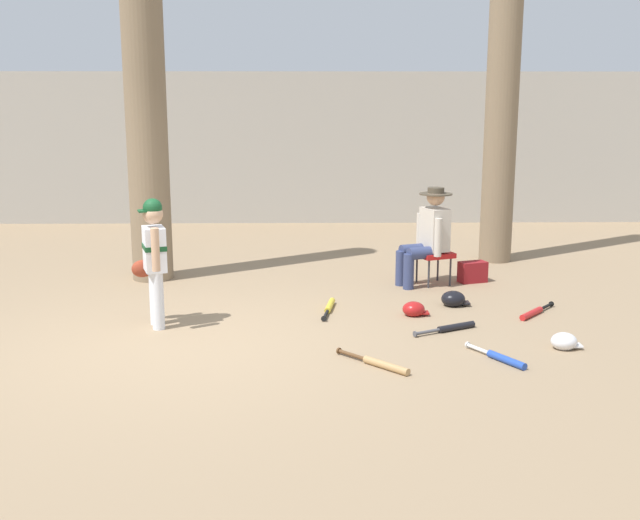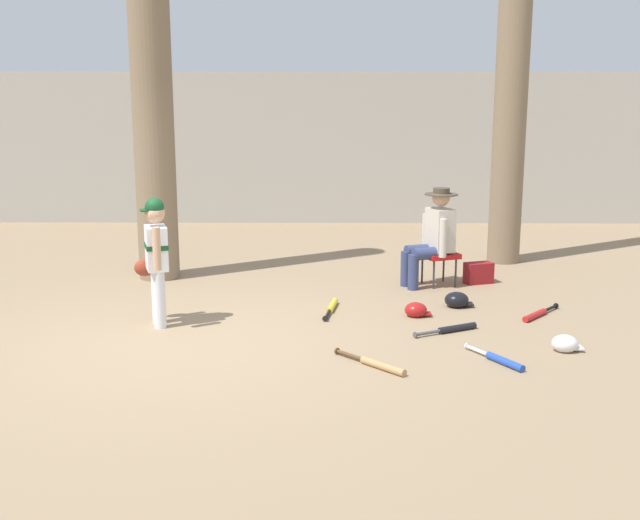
{
  "view_description": "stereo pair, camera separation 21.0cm",
  "coord_description": "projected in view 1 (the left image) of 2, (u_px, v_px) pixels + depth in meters",
  "views": [
    {
      "loc": [
        1.16,
        -6.92,
        2.29
      ],
      "look_at": [
        1.28,
        0.3,
        0.75
      ],
      "focal_mm": 43.48,
      "sensor_mm": 36.0,
      "label": 1
    },
    {
      "loc": [
        1.37,
        -6.92,
        2.29
      ],
      "look_at": [
        1.28,
        0.3,
        0.75
      ],
      "focal_mm": 43.48,
      "sensor_mm": 36.0,
      "label": 2
    }
  ],
  "objects": [
    {
      "name": "batting_helmet_white",
      "position": [
        564.0,
        341.0,
        7.13
      ],
      "size": [
        0.28,
        0.22,
        0.16
      ],
      "color": "silver",
      "rests_on": "ground"
    },
    {
      "name": "bat_blue_youth",
      "position": [
        502.0,
        358.0,
        6.79
      ],
      "size": [
        0.42,
        0.64,
        0.07
      ],
      "color": "#2347AD",
      "rests_on": "ground"
    },
    {
      "name": "ground_plane",
      "position": [
        184.0,
        346.0,
        7.23
      ],
      "size": [
        60.0,
        60.0,
        0.0
      ],
      "primitive_type": "plane",
      "color": "#937A5B"
    },
    {
      "name": "batting_helmet_red",
      "position": [
        414.0,
        309.0,
        8.2
      ],
      "size": [
        0.28,
        0.22,
        0.16
      ],
      "color": "#A81919",
      "rests_on": "ground"
    },
    {
      "name": "tree_near_player",
      "position": [
        144.0,
        75.0,
        9.35
      ],
      "size": [
        0.69,
        0.69,
        5.73
      ],
      "color": "#7F6B51",
      "rests_on": "ground"
    },
    {
      "name": "batting_helmet_black",
      "position": [
        453.0,
        299.0,
        8.58
      ],
      "size": [
        0.31,
        0.24,
        0.18
      ],
      "color": "black",
      "rests_on": "ground"
    },
    {
      "name": "bat_red_barrel",
      "position": [
        534.0,
        312.0,
        8.21
      ],
      "size": [
        0.52,
        0.59,
        0.07
      ],
      "color": "red",
      "rests_on": "ground"
    },
    {
      "name": "young_ballplayer",
      "position": [
        154.0,
        254.0,
        7.68
      ],
      "size": [
        0.44,
        0.56,
        1.31
      ],
      "color": "white",
      "rests_on": "ground"
    },
    {
      "name": "tree_behind_spectator",
      "position": [
        504.0,
        68.0,
        10.41
      ],
      "size": [
        0.66,
        0.66,
        5.97
      ],
      "color": "#7F6B51",
      "rests_on": "ground"
    },
    {
      "name": "concrete_back_wall",
      "position": [
        243.0,
        148.0,
        14.03
      ],
      "size": [
        18.0,
        0.36,
        2.7
      ],
      "primitive_type": "cube",
      "color": "#ADA89E",
      "rests_on": "ground"
    },
    {
      "name": "bat_wood_tan",
      "position": [
        380.0,
        364.0,
        6.64
      ],
      "size": [
        0.6,
        0.62,
        0.07
      ],
      "color": "tan",
      "rests_on": "ground"
    },
    {
      "name": "seated_spectator",
      "position": [
        427.0,
        234.0,
        9.41
      ],
      "size": [
        0.67,
        0.54,
        1.2
      ],
      "color": "navy",
      "rests_on": "ground"
    },
    {
      "name": "folding_stool",
      "position": [
        434.0,
        255.0,
        9.5
      ],
      "size": [
        0.52,
        0.52,
        0.41
      ],
      "color": "red",
      "rests_on": "ground"
    },
    {
      "name": "handbag_beside_stool",
      "position": [
        473.0,
        272.0,
        9.66
      ],
      "size": [
        0.38,
        0.28,
        0.26
      ],
      "primitive_type": "cube",
      "rotation": [
        0.0,
        0.0,
        0.32
      ],
      "color": "maroon",
      "rests_on": "ground"
    },
    {
      "name": "bat_black_composite",
      "position": [
        452.0,
        328.0,
        7.68
      ],
      "size": [
        0.67,
        0.38,
        0.07
      ],
      "color": "black",
      "rests_on": "ground"
    },
    {
      "name": "bat_yellow_trainer",
      "position": [
        329.0,
        307.0,
        8.43
      ],
      "size": [
        0.17,
        0.74,
        0.07
      ],
      "color": "yellow",
      "rests_on": "ground"
    }
  ]
}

